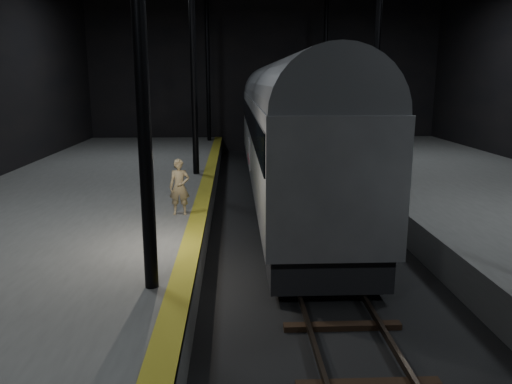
{
  "coord_description": "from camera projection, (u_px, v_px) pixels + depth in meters",
  "views": [
    {
      "loc": [
        -2.17,
        -13.2,
        4.96
      ],
      "look_at": [
        -1.59,
        -0.11,
        2.0
      ],
      "focal_mm": 35.0,
      "sensor_mm": 36.0,
      "label": 1
    }
  ],
  "objects": [
    {
      "name": "tactile_strip",
      "position": [
        195.0,
        227.0,
        13.69
      ],
      "size": [
        0.5,
        43.8,
        0.01
      ],
      "primitive_type": "cube",
      "color": "olive",
      "rests_on": "platform_left"
    },
    {
      "name": "ground",
      "position": [
        312.0,
        260.0,
        14.05
      ],
      "size": [
        44.0,
        44.0,
        0.0
      ],
      "primitive_type": "plane",
      "color": "black",
      "rests_on": "ground"
    },
    {
      "name": "woman",
      "position": [
        180.0,
        187.0,
        14.83
      ],
      "size": [
        0.61,
        0.4,
        1.68
      ],
      "primitive_type": "imported",
      "rotation": [
        0.0,
        0.0,
        0.0
      ],
      "color": "#9B855F",
      "rests_on": "platform_left"
    },
    {
      "name": "platform_left",
      "position": [
        40.0,
        247.0,
        13.61
      ],
      "size": [
        9.0,
        43.8,
        1.0
      ],
      "primitive_type": "cube",
      "color": "#545451",
      "rests_on": "ground"
    },
    {
      "name": "track",
      "position": [
        312.0,
        257.0,
        14.03
      ],
      "size": [
        2.4,
        43.0,
        0.24
      ],
      "color": "#3F3328",
      "rests_on": "ground"
    },
    {
      "name": "train",
      "position": [
        286.0,
        125.0,
        20.48
      ],
      "size": [
        3.13,
        20.95,
        5.6
      ],
      "color": "#96989D",
      "rests_on": "ground"
    }
  ]
}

